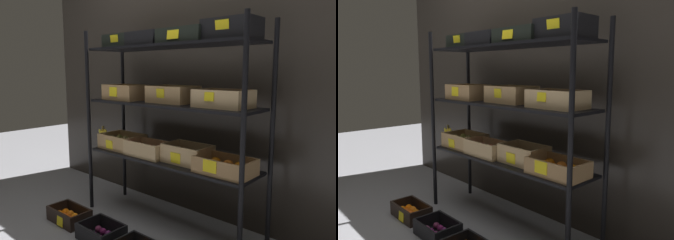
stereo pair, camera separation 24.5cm
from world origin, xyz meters
TOP-DOWN VIEW (x-y plane):
  - ground_plane at (0.00, 0.00)m, footprint 10.00×10.00m
  - storefront_wall at (0.00, 0.39)m, footprint 3.86×0.12m
  - display_rack at (-0.00, -0.00)m, footprint 1.60×0.42m
  - crate_ground_tangerine at (-0.63, -0.49)m, footprint 0.35×0.21m
  - crate_ground_plum at (-0.20, -0.49)m, footprint 0.31×0.23m

SIDE VIEW (x-z plane):
  - ground_plane at x=0.00m, z-range 0.00..0.00m
  - crate_ground_plum at x=-0.20m, z-range -0.02..0.10m
  - crate_ground_tangerine at x=-0.63m, z-range -0.01..0.10m
  - display_rack at x=0.00m, z-range 0.20..1.72m
  - storefront_wall at x=0.00m, z-range 0.00..2.31m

